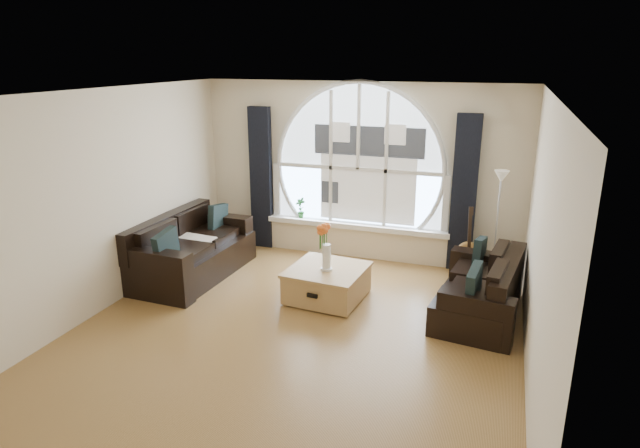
% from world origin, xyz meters
% --- Properties ---
extents(ground, '(5.00, 5.50, 0.01)m').
position_xyz_m(ground, '(0.00, 0.00, 0.00)').
color(ground, brown).
rests_on(ground, ground).
extents(ceiling, '(5.00, 5.50, 0.01)m').
position_xyz_m(ceiling, '(0.00, 0.00, 2.70)').
color(ceiling, silver).
rests_on(ceiling, ground).
extents(wall_back, '(5.00, 0.01, 2.70)m').
position_xyz_m(wall_back, '(0.00, 2.75, 1.35)').
color(wall_back, beige).
rests_on(wall_back, ground).
extents(wall_front, '(5.00, 0.01, 2.70)m').
position_xyz_m(wall_front, '(0.00, -2.75, 1.35)').
color(wall_front, beige).
rests_on(wall_front, ground).
extents(wall_left, '(0.01, 5.50, 2.70)m').
position_xyz_m(wall_left, '(-2.50, 0.00, 1.35)').
color(wall_left, beige).
rests_on(wall_left, ground).
extents(wall_right, '(0.01, 5.50, 2.70)m').
position_xyz_m(wall_right, '(2.50, 0.00, 1.35)').
color(wall_right, beige).
rests_on(wall_right, ground).
extents(attic_slope, '(0.92, 5.50, 0.72)m').
position_xyz_m(attic_slope, '(2.20, 0.00, 2.35)').
color(attic_slope, silver).
rests_on(attic_slope, ground).
extents(arched_window, '(2.60, 0.06, 2.15)m').
position_xyz_m(arched_window, '(0.00, 2.72, 1.62)').
color(arched_window, silver).
rests_on(arched_window, wall_back).
extents(window_sill, '(2.90, 0.22, 0.08)m').
position_xyz_m(window_sill, '(0.00, 2.65, 0.51)').
color(window_sill, white).
rests_on(window_sill, wall_back).
extents(window_frame, '(2.76, 0.08, 2.15)m').
position_xyz_m(window_frame, '(0.00, 2.69, 1.62)').
color(window_frame, white).
rests_on(window_frame, wall_back).
extents(neighbor_house, '(1.70, 0.02, 1.50)m').
position_xyz_m(neighbor_house, '(0.15, 2.71, 1.50)').
color(neighbor_house, silver).
rests_on(neighbor_house, wall_back).
extents(curtain_left, '(0.35, 0.12, 2.30)m').
position_xyz_m(curtain_left, '(-1.60, 2.63, 1.15)').
color(curtain_left, black).
rests_on(curtain_left, ground).
extents(curtain_right, '(0.35, 0.12, 2.30)m').
position_xyz_m(curtain_right, '(1.60, 2.63, 1.15)').
color(curtain_right, black).
rests_on(curtain_right, ground).
extents(sofa_left, '(1.07, 2.01, 0.88)m').
position_xyz_m(sofa_left, '(-2.01, 1.12, 0.40)').
color(sofa_left, black).
rests_on(sofa_left, ground).
extents(sofa_right, '(1.05, 1.75, 0.73)m').
position_xyz_m(sofa_right, '(1.96, 1.15, 0.40)').
color(sofa_right, black).
rests_on(sofa_right, ground).
extents(coffee_chest, '(1.03, 1.03, 0.46)m').
position_xyz_m(coffee_chest, '(0.06, 1.01, 0.23)').
color(coffee_chest, '#A8804D').
rests_on(coffee_chest, ground).
extents(throw_blanket, '(0.60, 0.60, 0.10)m').
position_xyz_m(throw_blanket, '(-1.99, 1.04, 0.50)').
color(throw_blanket, silver).
rests_on(throw_blanket, sofa_left).
extents(vase_flowers, '(0.24, 0.24, 0.70)m').
position_xyz_m(vase_flowers, '(0.07, 0.94, 0.81)').
color(vase_flowers, white).
rests_on(vase_flowers, coffee_chest).
extents(floor_lamp, '(0.24, 0.24, 1.60)m').
position_xyz_m(floor_lamp, '(2.09, 2.28, 0.80)').
color(floor_lamp, '#B2B2B2').
rests_on(floor_lamp, ground).
extents(guitar, '(0.41, 0.32, 1.06)m').
position_xyz_m(guitar, '(1.73, 2.41, 0.53)').
color(guitar, brown).
rests_on(guitar, ground).
extents(potted_plant, '(0.21, 0.18, 0.33)m').
position_xyz_m(potted_plant, '(-0.93, 2.65, 0.72)').
color(potted_plant, '#1E6023').
rests_on(potted_plant, window_sill).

